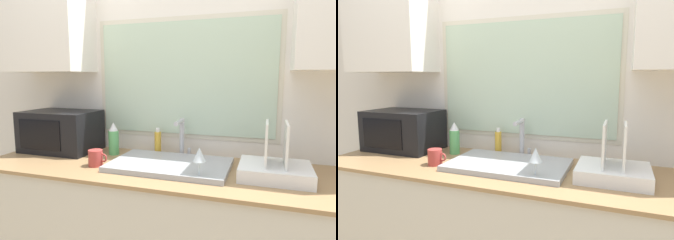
{
  "view_description": "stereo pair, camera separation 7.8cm",
  "coord_description": "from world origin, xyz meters",
  "views": [
    {
      "loc": [
        0.53,
        -1.25,
        1.44
      ],
      "look_at": [
        0.01,
        0.3,
        1.2
      ],
      "focal_mm": 32.0,
      "sensor_mm": 36.0,
      "label": 1
    },
    {
      "loc": [
        0.61,
        -1.22,
        1.44
      ],
      "look_at": [
        0.01,
        0.3,
        1.2
      ],
      "focal_mm": 32.0,
      "sensor_mm": 36.0,
      "label": 2
    }
  ],
  "objects": [
    {
      "name": "spray_bottle",
      "position": [
        -0.44,
        0.49,
        1.03
      ],
      "size": [
        0.07,
        0.07,
        0.22
      ],
      "color": "#59B266",
      "rests_on": "countertop"
    },
    {
      "name": "mug_near_sink",
      "position": [
        -0.41,
        0.22,
        0.97
      ],
      "size": [
        0.12,
        0.08,
        0.1
      ],
      "color": "#A53833",
      "rests_on": "countertop"
    },
    {
      "name": "wall_back",
      "position": [
        0.0,
        0.66,
        1.4
      ],
      "size": [
        6.0,
        0.38,
        2.6
      ],
      "color": "silver",
      "rests_on": "ground_plane"
    },
    {
      "name": "faucet",
      "position": [
        0.02,
        0.57,
        1.07
      ],
      "size": [
        0.08,
        0.15,
        0.25
      ],
      "color": "#B7B7BC",
      "rests_on": "countertop"
    },
    {
      "name": "sink_basin",
      "position": [
        0.01,
        0.34,
        0.94
      ],
      "size": [
        0.68,
        0.43,
        0.03
      ],
      "color": "#9EA0A5",
      "rests_on": "countertop"
    },
    {
      "name": "dish_rack",
      "position": [
        0.58,
        0.33,
        0.98
      ],
      "size": [
        0.36,
        0.31,
        0.29
      ],
      "color": "white",
      "rests_on": "countertop"
    },
    {
      "name": "soap_bottle",
      "position": [
        -0.16,
        0.59,
        1.0
      ],
      "size": [
        0.04,
        0.04,
        0.18
      ],
      "color": "gold",
      "rests_on": "countertop"
    },
    {
      "name": "microwave",
      "position": [
        -0.84,
        0.47,
        1.06
      ],
      "size": [
        0.5,
        0.35,
        0.28
      ],
      "color": "black",
      "rests_on": "countertop"
    },
    {
      "name": "wine_glass",
      "position": [
        0.22,
        0.17,
        1.05
      ],
      "size": [
        0.07,
        0.07,
        0.17
      ],
      "color": "silver",
      "rests_on": "countertop"
    }
  ]
}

